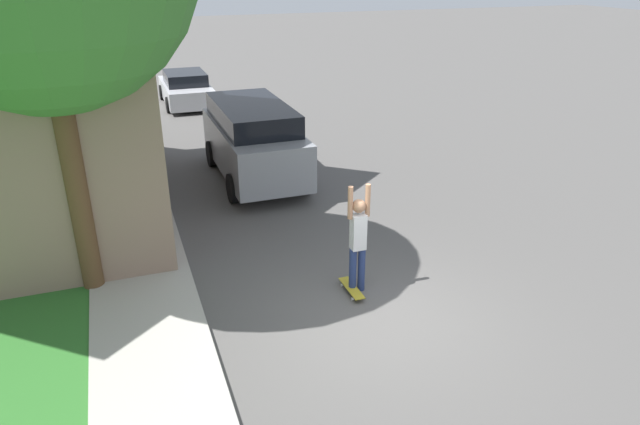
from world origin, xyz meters
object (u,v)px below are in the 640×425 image
at_px(suv_parked, 253,139).
at_px(skateboarder, 358,238).
at_px(skateboard, 352,288).
at_px(car_down_street, 186,89).

xyz_separation_m(suv_parked, skateboarder, (0.28, -6.36, -0.04)).
bearing_deg(skateboarder, skateboard, -164.27).
bearing_deg(car_down_street, suv_parked, -87.08).
height_order(skateboarder, skateboard, skateboarder).
distance_m(car_down_street, skateboard, 16.09).
bearing_deg(skateboarder, car_down_street, 92.76).
distance_m(suv_parked, skateboarder, 6.37).
xyz_separation_m(suv_parked, skateboard, (0.17, -6.39, -1.02)).
bearing_deg(skateboarder, suv_parked, 92.53).
distance_m(skateboarder, skateboard, 0.98).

